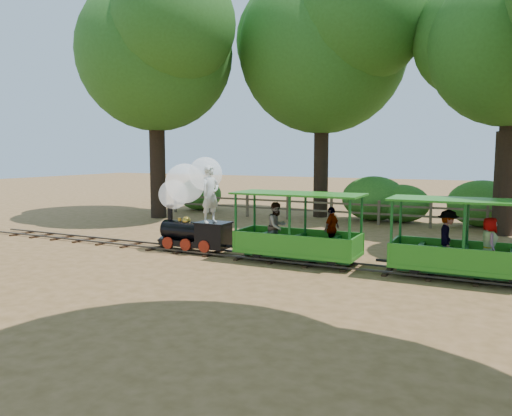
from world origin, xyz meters
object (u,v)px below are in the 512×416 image
at_px(locomotive, 191,197).
at_px(fence, 355,210).
at_px(carriage_rear, 463,246).
at_px(carriage_front, 297,234).

relative_size(locomotive, fence, 0.16).
xyz_separation_m(carriage_rear, fence, (-4.69, 7.99, -0.21)).
bearing_deg(locomotive, carriage_rear, -0.35).
xyz_separation_m(carriage_front, carriage_rear, (4.07, 0.04, 0.01)).
xyz_separation_m(locomotive, carriage_front, (3.40, -0.08, -0.84)).
relative_size(carriage_front, fence, 0.19).
bearing_deg(carriage_front, fence, 94.43).
bearing_deg(carriage_front, carriage_rear, 0.50).
relative_size(locomotive, carriage_front, 0.84).
xyz_separation_m(locomotive, fence, (2.78, 7.94, -1.04)).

